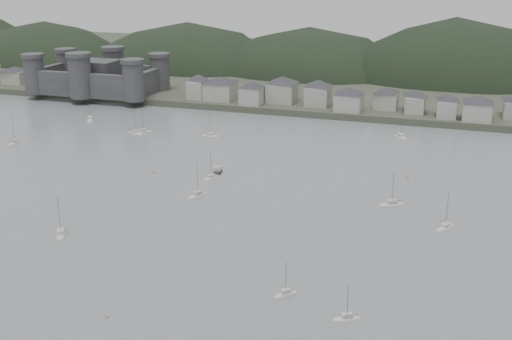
% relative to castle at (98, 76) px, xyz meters
% --- Properties ---
extents(ground, '(900.00, 900.00, 0.00)m').
position_rel_castle_xyz_m(ground, '(120.00, -179.80, -10.96)').
color(ground, slate).
rests_on(ground, ground).
extents(far_shore_land, '(900.00, 250.00, 3.00)m').
position_rel_castle_xyz_m(far_shore_land, '(120.00, 115.20, -9.46)').
color(far_shore_land, '#383D2D').
rests_on(far_shore_land, ground).
extents(forested_ridge, '(851.55, 103.94, 102.57)m').
position_rel_castle_xyz_m(forested_ridge, '(124.83, 89.60, -22.25)').
color(forested_ridge, black).
rests_on(forested_ridge, ground).
extents(castle, '(66.00, 43.00, 20.00)m').
position_rel_castle_xyz_m(castle, '(0.00, 0.00, 0.00)').
color(castle, '#353538').
rests_on(castle, far_shore_land).
extents(waterfront_town, '(451.48, 28.46, 12.92)m').
position_rel_castle_xyz_m(waterfront_town, '(170.59, 3.54, -2.30)').
color(waterfront_town, gray).
rests_on(waterfront_town, far_shore_land).
extents(sailboat_lead, '(8.00, 3.21, 10.68)m').
position_rel_castle_xyz_m(sailboat_lead, '(83.19, -52.58, -10.79)').
color(sailboat_lead, beige).
rests_on(sailboat_lead, ground).
extents(moored_fleet, '(236.86, 175.86, 13.43)m').
position_rel_castle_xyz_m(moored_fleet, '(95.25, -112.43, -10.79)').
color(moored_fleet, beige).
rests_on(moored_fleet, ground).
extents(motor_launch_far, '(4.01, 8.48, 3.94)m').
position_rel_castle_xyz_m(motor_launch_far, '(103.00, -94.51, -10.68)').
color(motor_launch_far, black).
rests_on(motor_launch_far, ground).
extents(mooring_buoys, '(133.56, 115.01, 0.70)m').
position_rel_castle_xyz_m(mooring_buoys, '(105.75, -145.93, -10.81)').
color(mooring_buoys, '#B57A3C').
rests_on(mooring_buoys, ground).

